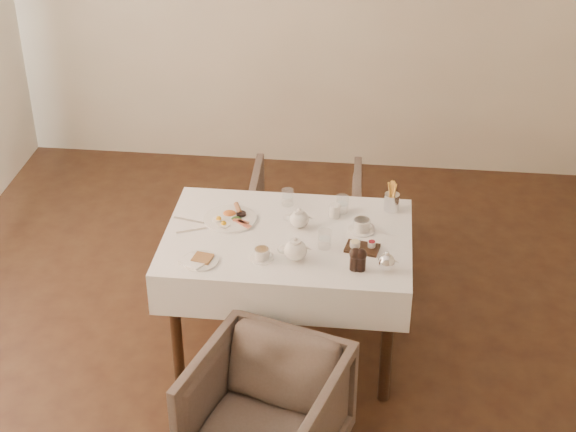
{
  "coord_description": "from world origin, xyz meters",
  "views": [
    {
      "loc": [
        0.46,
        -3.58,
        3.21
      ],
      "look_at": [
        0.02,
        0.32,
        0.82
      ],
      "focal_mm": 55.0,
      "sensor_mm": 36.0,
      "label": 1
    }
  ],
  "objects_px": {
    "armchair_far": "(306,220)",
    "teapot_centre": "(299,218)",
    "table": "(288,254)",
    "armchair_near": "(266,414)",
    "breakfast_plate": "(231,218)"
  },
  "relations": [
    {
      "from": "armchair_far",
      "to": "teapot_centre",
      "type": "relative_size",
      "value": 4.81
    },
    {
      "from": "teapot_centre",
      "to": "armchair_far",
      "type": "bearing_deg",
      "value": 88.86
    },
    {
      "from": "armchair_near",
      "to": "armchair_far",
      "type": "height_order",
      "value": "armchair_far"
    },
    {
      "from": "table",
      "to": "armchair_near",
      "type": "distance_m",
      "value": 0.91
    },
    {
      "from": "table",
      "to": "teapot_centre",
      "type": "relative_size",
      "value": 8.86
    },
    {
      "from": "table",
      "to": "armchair_far",
      "type": "xyz_separation_m",
      "value": [
        0.02,
        0.87,
        -0.32
      ]
    },
    {
      "from": "armchair_far",
      "to": "breakfast_plate",
      "type": "distance_m",
      "value": 0.93
    },
    {
      "from": "table",
      "to": "armchair_near",
      "type": "height_order",
      "value": "table"
    },
    {
      "from": "armchair_near",
      "to": "armchair_far",
      "type": "bearing_deg",
      "value": 106.44
    },
    {
      "from": "armchair_far",
      "to": "teapot_centre",
      "type": "height_order",
      "value": "teapot_centre"
    },
    {
      "from": "armchair_near",
      "to": "table",
      "type": "bearing_deg",
      "value": 106.87
    },
    {
      "from": "table",
      "to": "breakfast_plate",
      "type": "bearing_deg",
      "value": 159.04
    },
    {
      "from": "table",
      "to": "armchair_near",
      "type": "xyz_separation_m",
      "value": [
        -0.0,
        -0.84,
        -0.33
      ]
    },
    {
      "from": "table",
      "to": "breakfast_plate",
      "type": "xyz_separation_m",
      "value": [
        -0.32,
        0.12,
        0.13
      ]
    },
    {
      "from": "armchair_near",
      "to": "armchair_far",
      "type": "distance_m",
      "value": 1.71
    }
  ]
}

